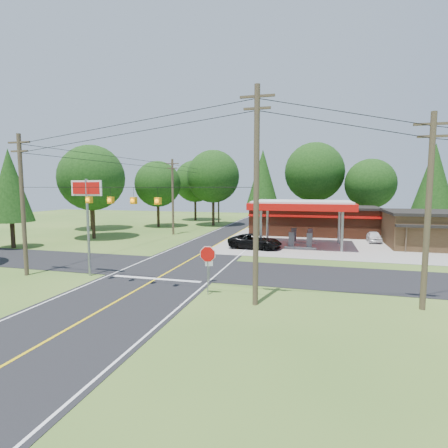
% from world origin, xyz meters
% --- Properties ---
extents(ground, '(120.00, 120.00, 0.00)m').
position_xyz_m(ground, '(0.00, 0.00, 0.00)').
color(ground, '#3C6323').
rests_on(ground, ground).
extents(main_highway, '(8.00, 120.00, 0.02)m').
position_xyz_m(main_highway, '(0.00, 0.00, 0.01)').
color(main_highway, black).
rests_on(main_highway, ground).
extents(cross_road, '(70.00, 7.00, 0.02)m').
position_xyz_m(cross_road, '(0.00, 0.00, 0.01)').
color(cross_road, black).
rests_on(cross_road, ground).
extents(lane_center_yellow, '(0.15, 110.00, 0.00)m').
position_xyz_m(lane_center_yellow, '(0.00, 0.00, 0.03)').
color(lane_center_yellow, yellow).
rests_on(lane_center_yellow, main_highway).
extents(gas_canopy, '(10.60, 7.40, 4.88)m').
position_xyz_m(gas_canopy, '(9.00, 13.00, 4.27)').
color(gas_canopy, gray).
rests_on(gas_canopy, ground).
extents(convenience_store, '(16.40, 7.55, 3.80)m').
position_xyz_m(convenience_store, '(10.00, 22.98, 1.92)').
color(convenience_store, brown).
rests_on(convenience_store, ground).
extents(utility_pole_near_right, '(1.80, 0.30, 11.50)m').
position_xyz_m(utility_pole_near_right, '(7.50, -7.00, 5.96)').
color(utility_pole_near_right, '#473828').
rests_on(utility_pole_near_right, ground).
extents(utility_pole_near_left, '(1.80, 0.30, 10.00)m').
position_xyz_m(utility_pole_near_left, '(-9.50, -5.00, 5.20)').
color(utility_pole_near_left, '#473828').
rests_on(utility_pole_near_left, ground).
extents(utility_pole_far_left, '(1.80, 0.30, 10.00)m').
position_xyz_m(utility_pole_far_left, '(-8.00, 18.00, 5.20)').
color(utility_pole_far_left, '#473828').
rests_on(utility_pole_far_left, ground).
extents(utility_pole_right_b, '(1.80, 0.30, 10.00)m').
position_xyz_m(utility_pole_right_b, '(16.00, -5.50, 5.20)').
color(utility_pole_right_b, '#473828').
rests_on(utility_pole_right_b, ground).
extents(utility_pole_north, '(0.30, 0.30, 9.50)m').
position_xyz_m(utility_pole_north, '(-6.50, 35.00, 4.75)').
color(utility_pole_north, '#473828').
rests_on(utility_pole_north, ground).
extents(overhead_beacons, '(17.04, 2.04, 1.03)m').
position_xyz_m(overhead_beacons, '(-1.00, -6.00, 6.21)').
color(overhead_beacons, black).
rests_on(overhead_beacons, ground).
extents(treeline_backdrop, '(70.27, 51.59, 13.30)m').
position_xyz_m(treeline_backdrop, '(0.82, 24.01, 7.49)').
color(treeline_backdrop, '#332316').
rests_on(treeline_backdrop, ground).
extents(suv_car, '(6.05, 6.05, 1.52)m').
position_xyz_m(suv_car, '(4.50, 10.00, 0.76)').
color(suv_car, black).
rests_on(suv_car, ground).
extents(sedan_car, '(3.62, 3.62, 1.22)m').
position_xyz_m(sedan_car, '(17.00, 17.76, 0.61)').
color(sedan_car, white).
rests_on(sedan_car, ground).
extents(big_stop_sign, '(2.56, 0.29, 6.88)m').
position_xyz_m(big_stop_sign, '(-5.00, -3.97, 5.12)').
color(big_stop_sign, gray).
rests_on(big_stop_sign, ground).
extents(octagonal_stop_sign, '(1.00, 0.10, 2.92)m').
position_xyz_m(octagonal_stop_sign, '(4.50, -6.01, 2.21)').
color(octagonal_stop_sign, gray).
rests_on(octagonal_stop_sign, ground).
extents(route_sign_post, '(0.48, 0.23, 2.50)m').
position_xyz_m(route_sign_post, '(3.80, -3.52, 1.50)').
color(route_sign_post, gray).
rests_on(route_sign_post, ground).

